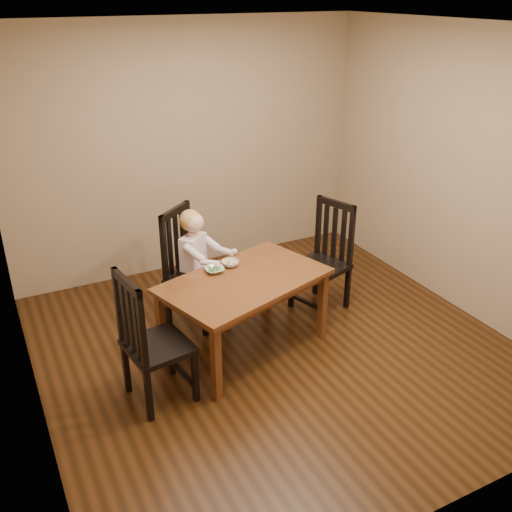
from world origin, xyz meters
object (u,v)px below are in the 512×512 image
bowl_peas (215,270)px  chair_left (151,342)px  chair_right (324,259)px  chair_child (191,269)px  dining_table (244,287)px  bowl_veg (230,263)px  toddler (195,255)px

bowl_peas → chair_left: bearing=-144.9°
chair_left → chair_right: (1.98, 0.63, -0.01)m
bowl_peas → chair_child: bearing=96.8°
dining_table → chair_right: bearing=17.6°
chair_left → bowl_veg: chair_left is taller
chair_child → toddler: bearing=90.0°
bowl_veg → toddler: bearing=117.9°
bowl_peas → dining_table: bearing=-52.7°
dining_table → bowl_peas: size_ratio=9.71×
chair_child → toddler: 0.16m
chair_child → chair_right: bearing=126.5°
dining_table → bowl_veg: bearing=90.8°
toddler → bowl_peas: (0.02, -0.41, 0.03)m
chair_left → chair_right: size_ratio=1.02×
bowl_veg → chair_left: bearing=-148.0°
chair_left → toddler: (0.74, 0.94, 0.16)m
chair_left → toddler: 1.21m
chair_child → bowl_peas: (0.05, -0.45, 0.18)m
dining_table → bowl_peas: (-0.18, 0.23, 0.10)m
chair_left → bowl_veg: 1.12m
chair_right → chair_child: bearing=56.4°
dining_table → chair_left: size_ratio=1.43×
chair_left → toddler: size_ratio=1.87×
chair_right → toddler: 1.28m
chair_child → chair_left: size_ratio=1.02×
dining_table → toddler: toddler is taller
dining_table → bowl_peas: bowl_peas is taller
chair_right → toddler: (-1.23, 0.31, 0.17)m
dining_table → toddler: (-0.19, 0.64, 0.07)m
dining_table → chair_child: (-0.23, 0.68, -0.08)m
toddler → dining_table: bearing=69.1°
chair_child → chair_left: (-0.71, -0.99, -0.01)m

